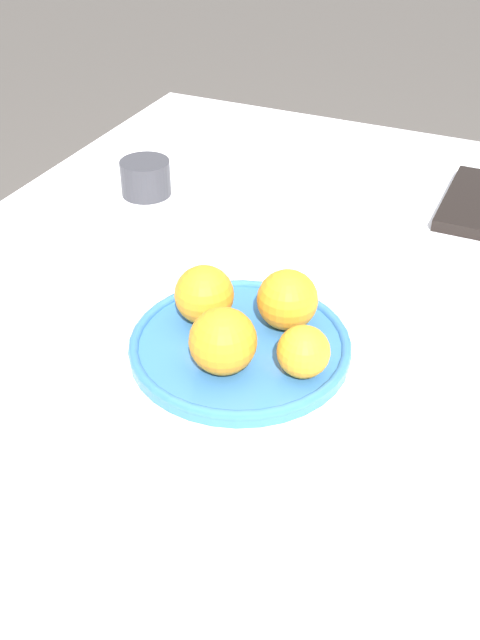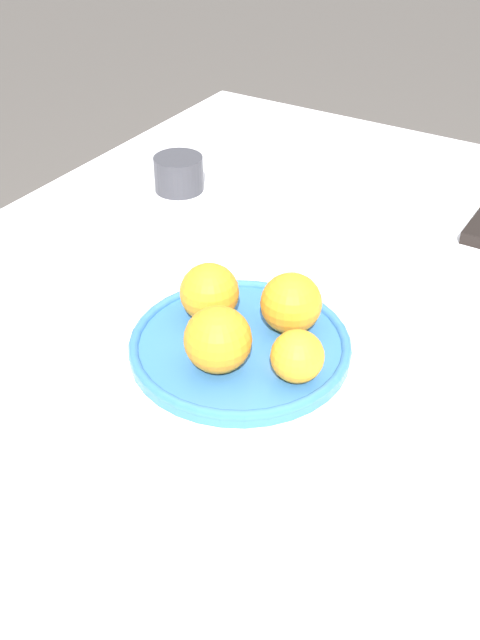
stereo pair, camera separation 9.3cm
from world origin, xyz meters
TOP-DOWN VIEW (x-y plane):
  - ground_plane at (0.00, 0.00)m, footprint 12.00×12.00m
  - table at (0.00, 0.00)m, footprint 1.35×1.05m
  - fruit_platter at (-0.12, -0.30)m, footprint 0.28×0.28m
  - orange_0 at (-0.12, -0.35)m, footprint 0.08×0.08m
  - orange_1 at (-0.08, -0.24)m, footprint 0.08×0.08m
  - orange_2 at (-0.19, -0.27)m, footprint 0.08×0.08m
  - orange_3 at (-0.03, -0.32)m, footprint 0.06×0.06m
  - cup_2 at (-0.46, 0.04)m, footprint 0.09×0.09m

SIDE VIEW (x-z plane):
  - ground_plane at x=0.00m, z-range 0.00..0.00m
  - table at x=0.00m, z-range 0.00..0.76m
  - fruit_platter at x=-0.12m, z-range 0.76..0.78m
  - cup_2 at x=-0.46m, z-range 0.76..0.82m
  - orange_3 at x=-0.03m, z-range 0.77..0.84m
  - orange_2 at x=-0.19m, z-range 0.77..0.85m
  - orange_1 at x=-0.08m, z-range 0.77..0.85m
  - orange_0 at x=-0.12m, z-range 0.77..0.85m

